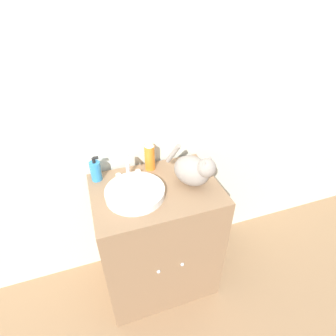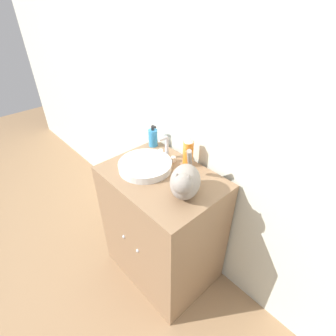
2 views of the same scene
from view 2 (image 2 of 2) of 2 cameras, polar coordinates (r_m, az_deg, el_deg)
name	(u,v)px [view 2 (image 2 of 2)]	position (r m, az deg, el deg)	size (l,w,h in m)	color
ground_plane	(136,286)	(2.16, -6.93, -24.19)	(8.00, 8.00, 0.00)	#997551
wall_back	(200,107)	(1.61, 7.03, 13.06)	(6.00, 0.05, 2.50)	silver
vanity_cabinet	(162,227)	(1.89, -1.23, -12.64)	(0.75, 0.55, 0.90)	#8C6B4C
sink_basin	(145,165)	(1.64, -4.99, 0.57)	(0.34, 0.34, 0.05)	white
faucet	(166,149)	(1.71, -0.41, 4.09)	(0.15, 0.08, 0.17)	silver
cat	(185,181)	(1.38, 3.69, -2.94)	(0.26, 0.31, 0.23)	gray
soap_bottle	(153,137)	(1.86, -3.29, 6.65)	(0.06, 0.06, 0.16)	#338CCC
spray_bottle	(188,152)	(1.64, 4.42, 3.59)	(0.07, 0.07, 0.20)	orange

